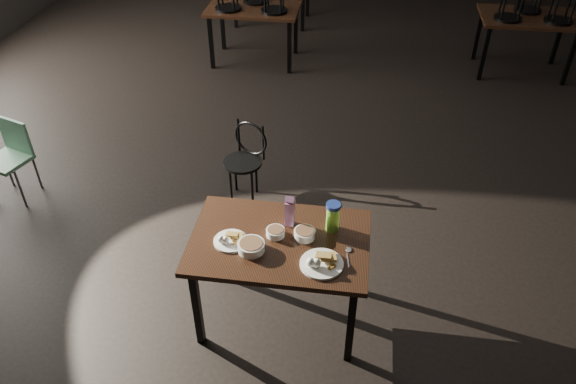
% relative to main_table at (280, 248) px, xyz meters
% --- Properties ---
extents(main_table, '(1.20, 0.80, 0.75)m').
position_rel_main_table_xyz_m(main_table, '(0.00, 0.00, 0.00)').
color(main_table, black).
rests_on(main_table, ground).
extents(plate_left, '(0.23, 0.23, 0.07)m').
position_rel_main_table_xyz_m(plate_left, '(-0.32, -0.07, 0.10)').
color(plate_left, white).
rests_on(plate_left, main_table).
extents(plate_right, '(0.28, 0.28, 0.09)m').
position_rel_main_table_xyz_m(plate_right, '(0.30, -0.20, 0.10)').
color(plate_right, white).
rests_on(plate_right, main_table).
extents(bowl_near, '(0.13, 0.13, 0.05)m').
position_rel_main_table_xyz_m(bowl_near, '(-0.03, 0.04, 0.11)').
color(bowl_near, white).
rests_on(bowl_near, main_table).
extents(bowl_far, '(0.14, 0.14, 0.06)m').
position_rel_main_table_xyz_m(bowl_far, '(0.16, 0.05, 0.11)').
color(bowl_far, white).
rests_on(bowl_far, main_table).
extents(bowl_big, '(0.18, 0.18, 0.06)m').
position_rel_main_table_xyz_m(bowl_big, '(-0.17, -0.12, 0.11)').
color(bowl_big, white).
rests_on(bowl_big, main_table).
extents(juice_carton, '(0.07, 0.07, 0.24)m').
position_rel_main_table_xyz_m(juice_carton, '(0.05, 0.17, 0.19)').
color(juice_carton, '#8C1974').
rests_on(juice_carton, main_table).
extents(water_bottle, '(0.12, 0.12, 0.22)m').
position_rel_main_table_xyz_m(water_bottle, '(0.34, 0.16, 0.19)').
color(water_bottle, '#84D13D').
rests_on(water_bottle, main_table).
extents(spoon, '(0.05, 0.19, 0.01)m').
position_rel_main_table_xyz_m(spoon, '(0.46, -0.05, 0.08)').
color(spoon, silver).
rests_on(spoon, main_table).
extents(bentwood_chair, '(0.39, 0.39, 0.74)m').
position_rel_main_table_xyz_m(bentwood_chair, '(-0.53, 1.42, -0.23)').
color(bentwood_chair, black).
rests_on(bentwood_chair, ground).
extents(school_chair, '(0.44, 0.44, 0.75)m').
position_rel_main_table_xyz_m(school_chair, '(-2.67, 1.13, -0.22)').
color(school_chair, '#6BA681').
rests_on(school_chair, ground).
extents(bg_table_left, '(1.20, 0.80, 1.48)m').
position_rel_main_table_xyz_m(bg_table_left, '(-1.03, 4.39, 0.11)').
color(bg_table_left, black).
rests_on(bg_table_left, ground).
extents(bg_table_right, '(1.20, 0.80, 1.48)m').
position_rel_main_table_xyz_m(bg_table_right, '(2.48, 4.54, 0.11)').
color(bg_table_right, black).
rests_on(bg_table_right, ground).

